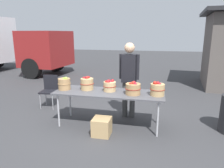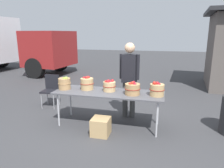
{
  "view_description": "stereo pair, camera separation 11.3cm",
  "coord_description": "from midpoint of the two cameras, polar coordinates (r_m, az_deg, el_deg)",
  "views": [
    {
      "loc": [
        0.99,
        -4.07,
        1.95
      ],
      "look_at": [
        0.0,
        0.3,
        0.85
      ],
      "focal_mm": 33.18,
      "sensor_mm": 36.0,
      "label": 1
    },
    {
      "loc": [
        1.1,
        -4.04,
        1.95
      ],
      "look_at": [
        0.0,
        0.3,
        0.85
      ],
      "focal_mm": 33.18,
      "sensor_mm": 36.0,
      "label": 2
    }
  ],
  "objects": [
    {
      "name": "ground_plane",
      "position": [
        4.62,
        -1.56,
        -11.18
      ],
      "size": [
        40.0,
        40.0,
        0.0
      ],
      "primitive_type": "plane",
      "color": "#38383A"
    },
    {
      "name": "market_table",
      "position": [
        4.37,
        -1.62,
        -2.7
      ],
      "size": [
        2.3,
        0.76,
        0.75
      ],
      "color": "#4C4C51",
      "rests_on": "ground"
    },
    {
      "name": "apple_basket_green_0",
      "position": [
        4.65,
        -13.68,
        0.12
      ],
      "size": [
        0.28,
        0.28,
        0.29
      ],
      "color": "#A87F51",
      "rests_on": "market_table"
    },
    {
      "name": "apple_basket_red_0",
      "position": [
        4.54,
        -7.61,
        0.11
      ],
      "size": [
        0.3,
        0.3,
        0.3
      ],
      "color": "tan",
      "rests_on": "market_table"
    },
    {
      "name": "apple_basket_red_1",
      "position": [
        4.39,
        -1.36,
        -0.48
      ],
      "size": [
        0.28,
        0.28,
        0.25
      ],
      "color": "tan",
      "rests_on": "market_table"
    },
    {
      "name": "apple_basket_red_2",
      "position": [
        4.17,
        5.03,
        -1.28
      ],
      "size": [
        0.32,
        0.32,
        0.27
      ],
      "color": "#A87F51",
      "rests_on": "market_table"
    },
    {
      "name": "apple_basket_red_3",
      "position": [
        4.17,
        11.65,
        -1.41
      ],
      "size": [
        0.3,
        0.3,
        0.3
      ],
      "color": "tan",
      "rests_on": "market_table"
    },
    {
      "name": "vendor_adult",
      "position": [
        4.76,
        4.04,
        2.62
      ],
      "size": [
        0.46,
        0.25,
        1.75
      ],
      "rotation": [
        0.0,
        0.0,
        3.08
      ],
      "color": "#3F3F3F",
      "rests_on": "ground"
    },
    {
      "name": "folding_chair",
      "position": [
        5.82,
        -17.37,
        -1.18
      ],
      "size": [
        0.43,
        0.43,
        0.86
      ],
      "rotation": [
        0.0,
        0.0,
        0.09
      ],
      "color": "black",
      "rests_on": "ground"
    },
    {
      "name": "produce_crate",
      "position": [
        4.14,
        -3.64,
        -11.65
      ],
      "size": [
        0.35,
        0.35,
        0.35
      ],
      "primitive_type": "cube",
      "color": "tan",
      "rests_on": "ground"
    }
  ]
}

